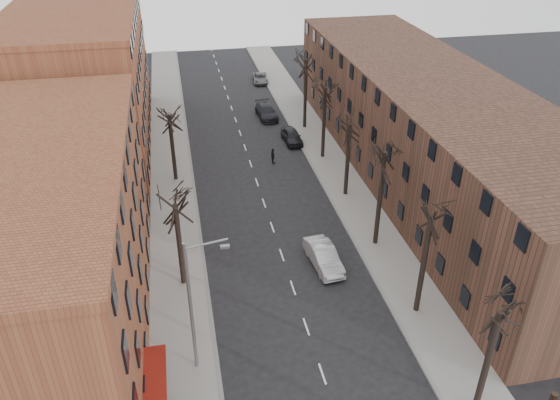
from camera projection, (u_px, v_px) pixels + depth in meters
sidewalk_left at (172, 175)px, 53.51m from camera, size 4.00×90.00×0.15m
sidewalk_right at (329, 161)px, 56.22m from camera, size 4.00×90.00×0.15m
building_left_near at (34, 254)px, 32.26m from camera, size 12.00×26.00×12.00m
building_left_far at (84, 83)px, 56.23m from camera, size 12.00×28.00×14.00m
building_right at (428, 129)px, 50.85m from camera, size 12.00×50.00×10.00m
tree_right_b at (416, 311)px, 36.78m from camera, size 5.20×5.20×10.80m
tree_right_c at (375, 244)px, 43.53m from camera, size 5.20×5.20×11.60m
tree_right_d at (345, 195)px, 50.28m from camera, size 5.20×5.20×10.00m
tree_right_e at (322, 157)px, 57.04m from camera, size 5.20×5.20×10.80m
tree_right_f at (304, 128)px, 63.79m from camera, size 5.20×5.20×11.60m
tree_left_a at (184, 284)px, 39.27m from camera, size 5.20×5.20×9.50m
tree_left_b at (176, 180)px, 52.77m from camera, size 5.20×5.20×9.50m
streetlight at (193, 302)px, 30.06m from camera, size 2.45×0.22×9.03m
silver_sedan at (324, 257)px, 40.73m from camera, size 2.17×4.99×1.60m
parked_car_near at (292, 136)px, 59.92m from camera, size 1.97×4.43×1.48m
parked_car_mid at (266, 112)px, 66.18m from camera, size 2.36×5.23×1.49m
parked_car_far at (260, 78)px, 77.69m from camera, size 2.40×4.51×1.21m
pedestrian_crossing at (273, 156)px, 55.43m from camera, size 0.49×1.00×1.66m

